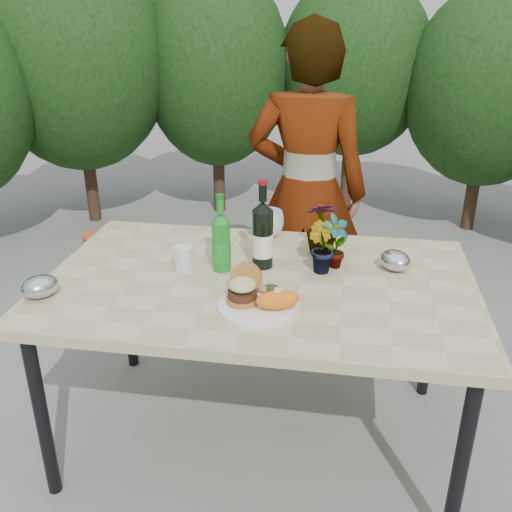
% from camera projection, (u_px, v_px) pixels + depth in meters
% --- Properties ---
extents(ground, '(80.00, 80.00, 0.00)m').
position_uv_depth(ground, '(259.00, 435.00, 2.45)').
color(ground, slate).
rests_on(ground, ground).
extents(patio_table, '(1.60, 1.00, 0.75)m').
position_uv_depth(patio_table, '(259.00, 292.00, 2.16)').
color(patio_table, tan).
rests_on(patio_table, ground).
extents(shrub_hedge, '(6.75, 5.12, 2.15)m').
position_uv_depth(shrub_hedge, '(327.00, 102.00, 3.43)').
color(shrub_hedge, '#382316').
rests_on(shrub_hedge, ground).
extents(dinner_plate, '(0.28, 0.28, 0.01)m').
position_uv_depth(dinner_plate, '(258.00, 305.00, 1.94)').
color(dinner_plate, white).
rests_on(dinner_plate, patio_table).
extents(burger_stack, '(0.11, 0.16, 0.11)m').
position_uv_depth(burger_stack, '(243.00, 288.00, 1.94)').
color(burger_stack, '#B7722D').
rests_on(burger_stack, dinner_plate).
extents(sweet_potato, '(0.17, 0.12, 0.06)m').
position_uv_depth(sweet_potato, '(278.00, 300.00, 1.90)').
color(sweet_potato, orange).
rests_on(sweet_potato, dinner_plate).
extents(grilled_veg, '(0.08, 0.05, 0.03)m').
position_uv_depth(grilled_veg, '(267.00, 288.00, 2.01)').
color(grilled_veg, olive).
rests_on(grilled_veg, dinner_plate).
extents(wine_bottle, '(0.08, 0.08, 0.35)m').
position_uv_depth(wine_bottle, '(263.00, 236.00, 2.19)').
color(wine_bottle, black).
rests_on(wine_bottle, patio_table).
extents(sparkling_water, '(0.07, 0.07, 0.30)m').
position_uv_depth(sparkling_water, '(221.00, 243.00, 2.17)').
color(sparkling_water, '#17801E').
rests_on(sparkling_water, patio_table).
extents(plastic_cup, '(0.07, 0.07, 0.09)m').
position_uv_depth(plastic_cup, '(183.00, 259.00, 2.19)').
color(plastic_cup, silver).
rests_on(plastic_cup, patio_table).
extents(seedling_left, '(0.14, 0.13, 0.22)m').
position_uv_depth(seedling_left, '(336.00, 242.00, 2.19)').
color(seedling_left, '#2D6021').
rests_on(seedling_left, patio_table).
extents(seedling_mid, '(0.14, 0.14, 0.20)m').
position_uv_depth(seedling_mid, '(321.00, 248.00, 2.17)').
color(seedling_mid, '#21591E').
rests_on(seedling_mid, patio_table).
extents(seedling_right, '(0.15, 0.15, 0.22)m').
position_uv_depth(seedling_right, '(322.00, 228.00, 2.32)').
color(seedling_right, '#22571E').
rests_on(seedling_right, patio_table).
extents(blue_bowl, '(0.19, 0.19, 0.12)m').
position_uv_depth(blue_bowl, '(267.00, 224.00, 2.51)').
color(blue_bowl, silver).
rests_on(blue_bowl, patio_table).
extents(foil_packet_left, '(0.17, 0.17, 0.08)m').
position_uv_depth(foil_packet_left, '(40.00, 286.00, 2.00)').
color(foil_packet_left, '#B1B4B8').
rests_on(foil_packet_left, patio_table).
extents(foil_packet_right, '(0.16, 0.17, 0.08)m').
position_uv_depth(foil_packet_right, '(395.00, 260.00, 2.20)').
color(foil_packet_right, '#B7BABF').
rests_on(foil_packet_right, patio_table).
extents(person, '(0.62, 0.42, 1.65)m').
position_uv_depth(person, '(307.00, 193.00, 2.85)').
color(person, '#A66B53').
rests_on(person, ground).
extents(terracotta_pot, '(0.17, 0.17, 0.14)m').
position_uv_depth(terracotta_pot, '(94.00, 242.00, 4.23)').
color(terracotta_pot, '#BA622F').
rests_on(terracotta_pot, ground).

